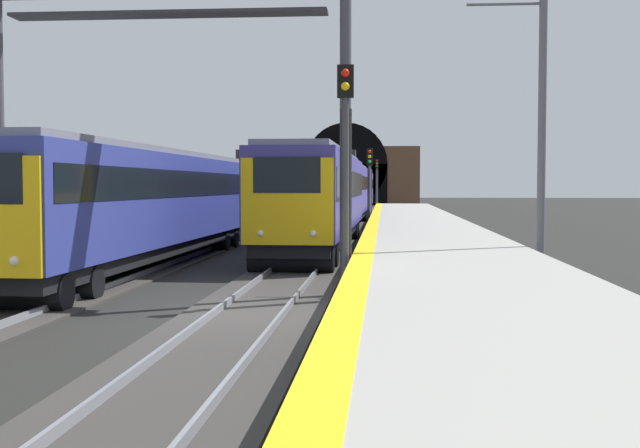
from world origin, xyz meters
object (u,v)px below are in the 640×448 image
Objects in this scene: railway_signal_near at (345,165)px; railway_signal_mid at (370,181)px; overhead_signal_gantry at (168,60)px; train_adjacent_platform at (213,196)px; catenary_mast_near at (541,131)px; railway_signal_far at (377,179)px; train_main_approaching at (342,191)px.

railway_signal_near is 29.87m from railway_signal_mid.
overhead_signal_gantry reaches higher than railway_signal_mid.
catenary_mast_near reaches higher than train_adjacent_platform.
railway_signal_far is (44.43, -0.00, 0.44)m from railway_signal_mid.
train_adjacent_platform is 13.83m from railway_signal_mid.
catenary_mast_near is (-26.33, -5.11, 1.20)m from railway_signal_mid.
catenary_mast_near is at bearing 41.13° from train_adjacent_platform.
train_adjacent_platform is 7.35× the size of railway_signal_far.
railway_signal_mid is 44.43m from railway_signal_far.
railway_signal_near reaches higher than train_main_approaching.
train_adjacent_platform is (-15.87, 5.13, -0.10)m from train_main_approaching.
train_main_approaching is 31.15m from catenary_mast_near.
train_main_approaching is 7.07× the size of catenary_mast_near.
railway_signal_mid is at bearing 0.00° from railway_signal_far.
railway_signal_mid is at bearing 150.69° from train_adjacent_platform.
catenary_mast_near reaches higher than overhead_signal_gantry.
overhead_signal_gantry is at bearing 104.94° from catenary_mast_near.
railway_signal_mid is at bearing -180.00° from railway_signal_near.
railway_signal_near is 0.96× the size of railway_signal_far.
overhead_signal_gantry is 10.00m from catenary_mast_near.
overhead_signal_gantry reaches higher than train_adjacent_platform.
railway_signal_far is 73.48m from overhead_signal_gantry.
railway_signal_far is at bearing 4.13° from catenary_mast_near.
catenary_mast_near is (3.54, -5.11, 1.01)m from railway_signal_near.
train_adjacent_platform is 4.68× the size of overhead_signal_gantry.
railway_signal_near is 74.30m from railway_signal_far.
railway_signal_mid is at bearing 10.97° from catenary_mast_near.
train_adjacent_platform is 7.67× the size of railway_signal_near.
catenary_mast_near is at bearing 4.13° from railway_signal_far.
railway_signal_mid is 0.60× the size of catenary_mast_near.
train_main_approaching is at bearing -176.84° from railway_signal_near.
railway_signal_near is at bearing 124.71° from catenary_mast_near.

